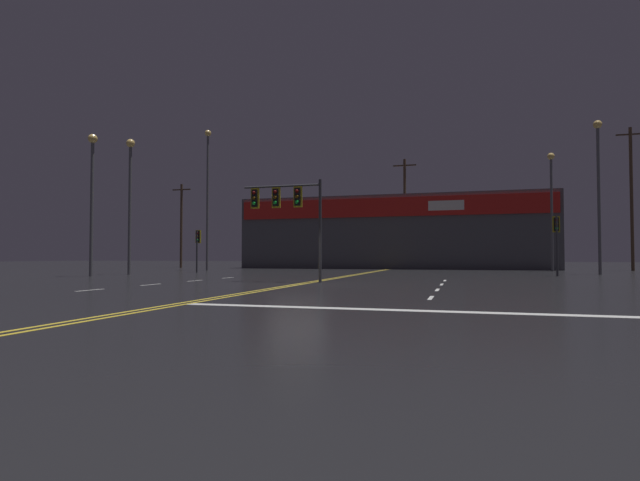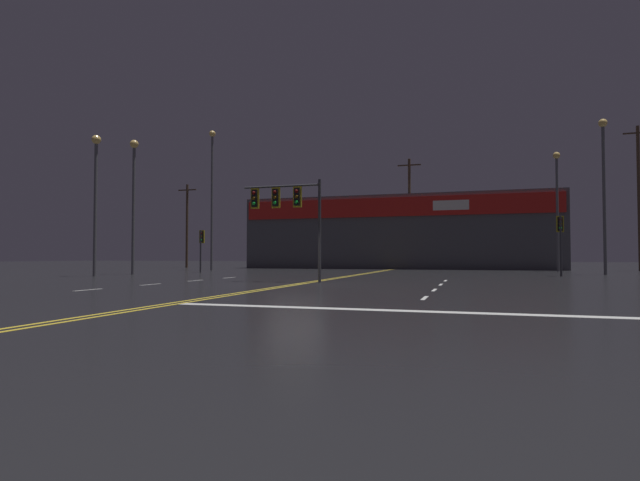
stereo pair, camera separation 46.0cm
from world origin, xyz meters
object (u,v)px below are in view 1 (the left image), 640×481
object	(u,v)px
streetlight_far_left	(208,184)
streetlight_far_median	(599,177)
streetlight_far_right	(92,184)
streetlight_near_left	(551,196)
traffic_signal_median	(286,203)
streetlight_median_approach	(130,187)
traffic_signal_corner_northeast	(556,232)
traffic_signal_corner_northwest	(198,241)

from	to	relation	value
streetlight_far_left	streetlight_far_median	distance (m)	30.24
streetlight_far_right	streetlight_far_median	distance (m)	32.74
streetlight_near_left	traffic_signal_median	bearing A→B (deg)	-124.33
streetlight_near_left	streetlight_median_approach	distance (m)	32.60
traffic_signal_median	streetlight_far_median	distance (m)	22.64
streetlight_far_right	streetlight_far_left	bearing A→B (deg)	88.83
traffic_signal_corner_northeast	streetlight_far_median	bearing A→B (deg)	49.05
traffic_signal_corner_northwest	streetlight_far_right	distance (m)	9.31
traffic_signal_median	traffic_signal_corner_northwest	xyz separation A→B (m)	(-11.16, 11.22, -1.39)
traffic_signal_median	streetlight_far_left	world-z (taller)	streetlight_far_left
traffic_signal_median	streetlight_far_right	bearing A→B (deg)	168.18
streetlight_near_left	streetlight_far_median	bearing A→B (deg)	-76.23
traffic_signal_corner_northeast	streetlight_median_approach	distance (m)	27.53
streetlight_far_left	traffic_signal_median	bearing A→B (deg)	-51.17
traffic_signal_corner_northeast	streetlight_far_median	world-z (taller)	streetlight_far_median
streetlight_near_left	streetlight_far_right	bearing A→B (deg)	-146.12
streetlight_far_right	streetlight_far_median	size ratio (longest dim) A/B	0.84
streetlight_near_left	streetlight_far_left	bearing A→B (deg)	-168.91
traffic_signal_median	streetlight_far_left	distance (m)	21.56
traffic_signal_corner_northwest	streetlight_median_approach	xyz separation A→B (m)	(-2.08, -5.24, 3.47)
traffic_signal_corner_northeast	streetlight_far_left	bearing A→B (deg)	168.59
streetlight_near_left	streetlight_far_median	distance (m)	7.49
traffic_signal_corner_northwest	traffic_signal_corner_northeast	xyz separation A→B (m)	(24.79, -0.12, 0.36)
traffic_signal_corner_northwest	streetlight_far_median	size ratio (longest dim) A/B	0.31
traffic_signal_corner_northeast	streetlight_median_approach	bearing A→B (deg)	-169.21
traffic_signal_corner_northeast	streetlight_far_left	world-z (taller)	streetlight_far_left
streetlight_far_left	streetlight_far_median	bearing A→B (deg)	-3.23
streetlight_median_approach	streetlight_far_left	bearing A→B (deg)	90.34
traffic_signal_corner_northwest	streetlight_median_approach	bearing A→B (deg)	-111.63
traffic_signal_corner_northeast	streetlight_near_left	size ratio (longest dim) A/B	0.38
traffic_signal_median	traffic_signal_corner_northwest	distance (m)	15.89
streetlight_median_approach	streetlight_far_right	distance (m)	3.16
traffic_signal_corner_northwest	streetlight_far_median	world-z (taller)	streetlight_far_median
traffic_signal_median	streetlight_far_right	xyz separation A→B (m)	(-13.58, 2.84, 1.87)
traffic_signal_median	streetlight_far_median	bearing A→B (deg)	41.31
traffic_signal_corner_northeast	streetlight_median_approach	world-z (taller)	streetlight_median_approach
traffic_signal_median	traffic_signal_corner_northwest	bearing A→B (deg)	134.86
streetlight_median_approach	streetlight_far_left	world-z (taller)	streetlight_far_left
traffic_signal_corner_northwest	streetlight_far_median	bearing A→B (deg)	7.34
traffic_signal_corner_northwest	streetlight_far_left	world-z (taller)	streetlight_far_left
traffic_signal_corner_northwest	traffic_signal_corner_northeast	distance (m)	24.80
streetlight_far_median	streetlight_near_left	bearing A→B (deg)	103.77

